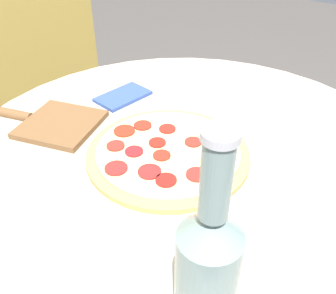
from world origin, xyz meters
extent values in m
cylinder|color=#B2A893|center=(0.00, 0.00, 0.36)|extent=(0.07, 0.07, 0.68)
cylinder|color=#B2A893|center=(0.00, 0.00, 0.71)|extent=(0.91, 0.91, 0.02)
cylinder|color=tan|center=(-0.03, 0.03, 0.73)|extent=(0.30, 0.30, 0.01)
cylinder|color=beige|center=(-0.03, 0.03, 0.74)|extent=(0.27, 0.27, 0.01)
cylinder|color=maroon|center=(-0.10, -0.03, 0.74)|extent=(0.04, 0.04, 0.00)
cylinder|color=maroon|center=(-0.08, 0.07, 0.74)|extent=(0.03, 0.03, 0.00)
cylinder|color=maroon|center=(-0.10, 0.01, 0.74)|extent=(0.04, 0.04, 0.00)
cylinder|color=maroon|center=(-0.01, -0.06, 0.74)|extent=(0.04, 0.04, 0.00)
cylinder|color=maroon|center=(-0.05, 0.02, 0.74)|extent=(0.03, 0.03, 0.00)
cylinder|color=maroon|center=(-0.13, 0.06, 0.74)|extent=(0.04, 0.04, 0.00)
cylinder|color=maroon|center=(-0.06, -0.06, 0.74)|extent=(0.04, 0.04, 0.00)
cylinder|color=maroon|center=(0.02, 0.07, 0.74)|extent=(0.03, 0.03, 0.00)
cylinder|color=maroon|center=(-0.04, 0.13, 0.74)|extent=(0.04, 0.04, 0.00)
cylinder|color=maroon|center=(0.05, -0.04, 0.74)|extent=(0.04, 0.04, 0.00)
cylinder|color=maroon|center=(0.00, 0.11, 0.74)|extent=(0.04, 0.04, 0.00)
cylinder|color=maroon|center=(-0.03, 0.05, 0.74)|extent=(0.03, 0.03, 0.00)
cylinder|color=maroon|center=(-0.08, 0.11, 0.74)|extent=(0.03, 0.03, 0.00)
cylinder|color=maroon|center=(0.01, 0.00, 0.74)|extent=(0.03, 0.03, 0.00)
cylinder|color=gray|center=(-0.26, -0.20, 0.80)|extent=(0.07, 0.07, 0.15)
cone|color=gray|center=(-0.26, -0.20, 0.89)|extent=(0.07, 0.07, 0.03)
cylinder|color=gray|center=(-0.26, -0.20, 0.95)|extent=(0.03, 0.03, 0.08)
cylinder|color=silver|center=(-0.26, -0.20, 0.99)|extent=(0.03, 0.03, 0.01)
cube|color=brown|center=(-0.09, 0.26, 0.73)|extent=(0.19, 0.19, 0.01)
cylinder|color=brown|center=(-0.13, 0.40, 0.73)|extent=(0.06, 0.13, 0.02)
cube|color=#334C99|center=(0.08, 0.25, 0.73)|extent=(0.13, 0.09, 0.01)
camera|label=1|loc=(-0.47, -0.31, 1.15)|focal=40.00mm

